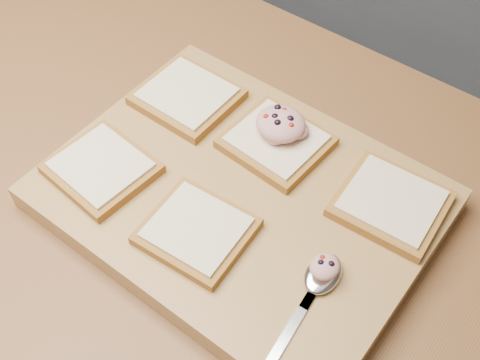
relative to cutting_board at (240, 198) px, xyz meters
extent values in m
cube|color=slate|center=(-0.14, -0.02, -0.50)|extent=(1.90, 0.75, 0.84)
cube|color=brown|center=(-0.14, -0.02, -0.05)|extent=(2.00, 0.80, 0.06)
cube|color=#A47B46|center=(0.00, 0.00, 0.00)|extent=(0.47, 0.35, 0.04)
cube|color=#A56B2A|center=(-0.16, 0.08, 0.03)|extent=(0.13, 0.12, 0.01)
cube|color=#FFEBC2|center=(-0.16, 0.08, 0.03)|extent=(0.11, 0.10, 0.00)
cube|color=#A56B2A|center=(-0.01, 0.09, 0.03)|extent=(0.13, 0.12, 0.01)
cube|color=#FFEBC2|center=(-0.01, 0.09, 0.03)|extent=(0.11, 0.10, 0.00)
cube|color=#A56B2A|center=(0.16, 0.09, 0.03)|extent=(0.13, 0.12, 0.01)
cube|color=#FFEBC2|center=(0.16, 0.09, 0.03)|extent=(0.11, 0.10, 0.00)
cube|color=#A56B2A|center=(-0.16, -0.08, 0.03)|extent=(0.13, 0.12, 0.01)
cube|color=#FFEBC2|center=(-0.16, -0.08, 0.03)|extent=(0.11, 0.10, 0.00)
cube|color=#A56B2A|center=(0.00, -0.08, 0.03)|extent=(0.13, 0.12, 0.01)
cube|color=#FFEBC2|center=(0.00, -0.08, 0.03)|extent=(0.11, 0.10, 0.00)
ellipsoid|color=tan|center=(-0.01, 0.10, 0.05)|extent=(0.07, 0.06, 0.03)
sphere|color=black|center=(0.00, 0.10, 0.06)|extent=(0.01, 0.01, 0.01)
sphere|color=black|center=(-0.02, 0.11, 0.06)|extent=(0.01, 0.01, 0.01)
sphere|color=black|center=(-0.01, 0.09, 0.06)|extent=(0.01, 0.01, 0.01)
sphere|color=black|center=(-0.01, 0.09, 0.06)|extent=(0.01, 0.01, 0.01)
sphere|color=#A5140C|center=(0.01, 0.09, 0.06)|extent=(0.01, 0.01, 0.01)
sphere|color=#A5140C|center=(-0.01, 0.11, 0.06)|extent=(0.01, 0.01, 0.01)
sphere|color=#A5140C|center=(-0.02, 0.09, 0.06)|extent=(0.01, 0.01, 0.01)
ellipsoid|color=silver|center=(0.15, -0.04, 0.03)|extent=(0.04, 0.06, 0.01)
cube|color=silver|center=(0.15, -0.07, 0.02)|extent=(0.01, 0.04, 0.00)
cube|color=silver|center=(0.16, -0.13, 0.02)|extent=(0.03, 0.14, 0.00)
ellipsoid|color=tan|center=(0.15, -0.04, 0.04)|extent=(0.03, 0.04, 0.02)
sphere|color=black|center=(0.15, -0.04, 0.05)|extent=(0.01, 0.01, 0.01)
sphere|color=black|center=(0.14, -0.04, 0.05)|extent=(0.01, 0.01, 0.01)
sphere|color=#A5140C|center=(0.14, -0.04, 0.05)|extent=(0.01, 0.01, 0.01)
camera|label=1|loc=(0.28, -0.36, 0.62)|focal=45.00mm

